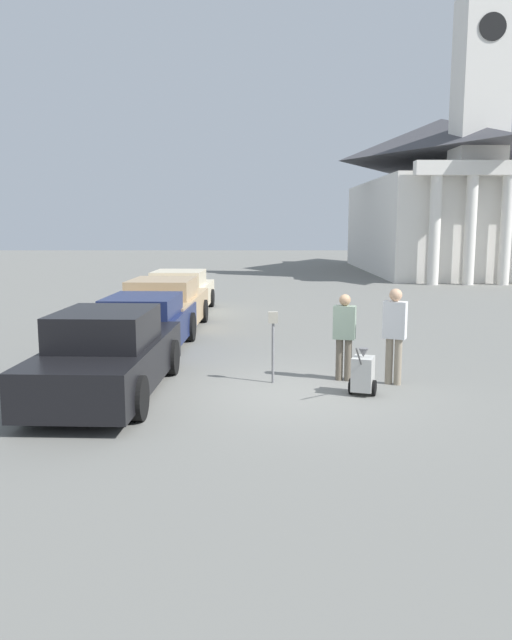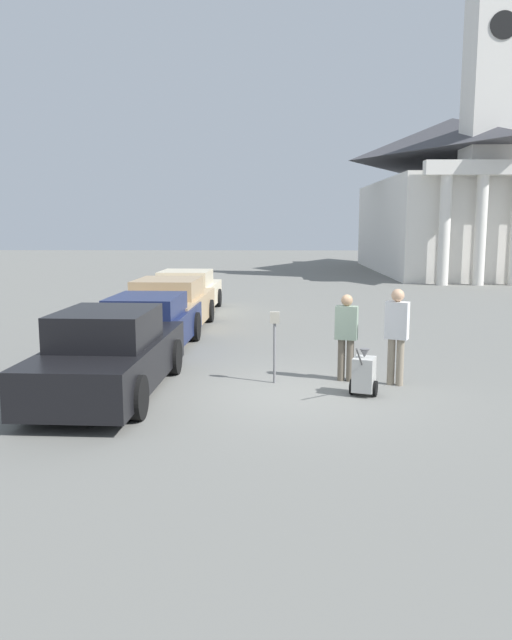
{
  "view_description": "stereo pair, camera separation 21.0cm",
  "coord_description": "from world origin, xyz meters",
  "px_view_note": "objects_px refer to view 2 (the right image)",
  "views": [
    {
      "loc": [
        -0.56,
        -10.92,
        3.02
      ],
      "look_at": [
        -0.6,
        1.47,
        1.1
      ],
      "focal_mm": 35.0,
      "sensor_mm": 36.0,
      "label": 1
    },
    {
      "loc": [
        -0.35,
        -10.91,
        3.02
      ],
      "look_at": [
        -0.6,
        1.47,
        1.1
      ],
      "focal_mm": 35.0,
      "sensor_mm": 36.0,
      "label": 2
    }
  ],
  "objects_px": {
    "parked_car_navy": "(149,325)",
    "church": "(451,190)",
    "parked_car_black": "(110,355)",
    "equipment_cart": "(364,374)",
    "person_supervisor": "(397,330)",
    "parking_meter": "(275,334)",
    "person_worker": "(346,332)",
    "parked_car_cream": "(187,293)",
    "parked_car_tan": "(169,306)"
  },
  "relations": [
    {
      "from": "equipment_cart",
      "to": "parking_meter",
      "type": "bearing_deg",
      "value": 170.83
    },
    {
      "from": "person_supervisor",
      "to": "parked_car_cream",
      "type": "bearing_deg",
      "value": -36.97
    },
    {
      "from": "equipment_cart",
      "to": "parked_car_black",
      "type": "bearing_deg",
      "value": -161.22
    },
    {
      "from": "parked_car_black",
      "to": "person_worker",
      "type": "relative_size",
      "value": 2.89
    },
    {
      "from": "person_worker",
      "to": "church",
      "type": "relative_size",
      "value": 0.09
    },
    {
      "from": "parked_car_black",
      "to": "parking_meter",
      "type": "height_order",
      "value": "parked_car_black"
    },
    {
      "from": "parked_car_black",
      "to": "parked_car_cream",
      "type": "relative_size",
      "value": 1.03
    },
    {
      "from": "parked_car_tan",
      "to": "parking_meter",
      "type": "bearing_deg",
      "value": -60.93
    },
    {
      "from": "parked_car_black",
      "to": "equipment_cart",
      "type": "relative_size",
      "value": 4.89
    },
    {
      "from": "parked_car_tan",
      "to": "person_worker",
      "type": "distance_m",
      "value": 7.12
    },
    {
      "from": "person_worker",
      "to": "church",
      "type": "bearing_deg",
      "value": -93.6
    },
    {
      "from": "parked_car_cream",
      "to": "equipment_cart",
      "type": "relative_size",
      "value": 4.76
    },
    {
      "from": "parked_car_cream",
      "to": "parking_meter",
      "type": "bearing_deg",
      "value": -70.58
    },
    {
      "from": "person_supervisor",
      "to": "parked_car_navy",
      "type": "bearing_deg",
      "value": -4.03
    },
    {
      "from": "parked_car_navy",
      "to": "parking_meter",
      "type": "height_order",
      "value": "parking_meter"
    },
    {
      "from": "parked_car_cream",
      "to": "person_worker",
      "type": "bearing_deg",
      "value": -62.95
    },
    {
      "from": "parking_meter",
      "to": "person_worker",
      "type": "xyz_separation_m",
      "value": [
        1.38,
        0.19,
        0.0
      ]
    },
    {
      "from": "parked_car_navy",
      "to": "church",
      "type": "bearing_deg",
      "value": 62.97
    },
    {
      "from": "person_supervisor",
      "to": "parking_meter",
      "type": "bearing_deg",
      "value": 22.02
    },
    {
      "from": "parked_car_tan",
      "to": "person_supervisor",
      "type": "xyz_separation_m",
      "value": [
        5.22,
        -5.95,
        0.35
      ]
    },
    {
      "from": "parked_car_tan",
      "to": "parked_car_cream",
      "type": "relative_size",
      "value": 1.08
    },
    {
      "from": "parked_car_cream",
      "to": "parked_car_black",
      "type": "bearing_deg",
      "value": -87.62
    },
    {
      "from": "parked_car_cream",
      "to": "parking_meter",
      "type": "xyz_separation_m",
      "value": [
        2.94,
        -9.59,
        0.29
      ]
    },
    {
      "from": "parked_car_black",
      "to": "person_worker",
      "type": "bearing_deg",
      "value": 15.68
    },
    {
      "from": "parking_meter",
      "to": "person_supervisor",
      "type": "xyz_separation_m",
      "value": [
        2.28,
        -0.11,
        0.09
      ]
    },
    {
      "from": "parked_car_black",
      "to": "equipment_cart",
      "type": "height_order",
      "value": "parked_car_black"
    },
    {
      "from": "parked_car_black",
      "to": "parked_car_tan",
      "type": "height_order",
      "value": "parked_car_black"
    },
    {
      "from": "parked_car_black",
      "to": "church",
      "type": "height_order",
      "value": "church"
    },
    {
      "from": "parking_meter",
      "to": "parked_car_tan",
      "type": "bearing_deg",
      "value": 116.69
    },
    {
      "from": "parked_car_navy",
      "to": "parked_car_tan",
      "type": "bearing_deg",
      "value": 92.39
    },
    {
      "from": "person_supervisor",
      "to": "person_worker",
      "type": "bearing_deg",
      "value": 6.32
    },
    {
      "from": "parked_car_black",
      "to": "parked_car_navy",
      "type": "relative_size",
      "value": 0.97
    },
    {
      "from": "parked_car_tan",
      "to": "person_supervisor",
      "type": "height_order",
      "value": "person_supervisor"
    },
    {
      "from": "parked_car_black",
      "to": "parking_meter",
      "type": "distance_m",
      "value": 3.06
    },
    {
      "from": "parked_car_black",
      "to": "parking_meter",
      "type": "bearing_deg",
      "value": 18.14
    },
    {
      "from": "parked_car_black",
      "to": "parked_car_navy",
      "type": "distance_m",
      "value": 3.59
    },
    {
      "from": "equipment_cart",
      "to": "parked_car_cream",
      "type": "bearing_deg",
      "value": 132.35
    },
    {
      "from": "parking_meter",
      "to": "church",
      "type": "xyz_separation_m",
      "value": [
        11.1,
        27.64,
        4.06
      ]
    },
    {
      "from": "parking_meter",
      "to": "equipment_cart",
      "type": "bearing_deg",
      "value": -28.13
    },
    {
      "from": "person_worker",
      "to": "person_supervisor",
      "type": "height_order",
      "value": "person_supervisor"
    },
    {
      "from": "parked_car_black",
      "to": "person_supervisor",
      "type": "relative_size",
      "value": 2.67
    },
    {
      "from": "parked_car_tan",
      "to": "parking_meter",
      "type": "distance_m",
      "value": 6.55
    },
    {
      "from": "equipment_cart",
      "to": "church",
      "type": "xyz_separation_m",
      "value": [
        9.52,
        28.48,
        4.64
      ]
    },
    {
      "from": "parked_car_navy",
      "to": "parked_car_cream",
      "type": "relative_size",
      "value": 1.06
    },
    {
      "from": "parked_car_cream",
      "to": "church",
      "type": "relative_size",
      "value": 0.24
    },
    {
      "from": "parked_car_tan",
      "to": "church",
      "type": "distance_m",
      "value": 26.28
    },
    {
      "from": "parking_meter",
      "to": "parked_car_cream",
      "type": "bearing_deg",
      "value": 107.03
    },
    {
      "from": "parked_car_navy",
      "to": "church",
      "type": "relative_size",
      "value": 0.26
    },
    {
      "from": "church",
      "to": "person_supervisor",
      "type": "bearing_deg",
      "value": -107.63
    },
    {
      "from": "parked_car_black",
      "to": "person_supervisor",
      "type": "height_order",
      "value": "person_supervisor"
    }
  ]
}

